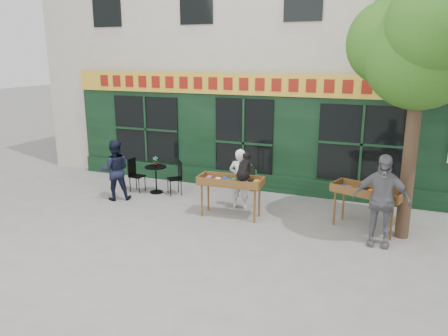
{
  "coord_description": "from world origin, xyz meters",
  "views": [
    {
      "loc": [
        4.03,
        -9.16,
        3.74
      ],
      "look_at": [
        0.13,
        0.5,
        1.06
      ],
      "focal_mm": 35.0,
      "sensor_mm": 36.0,
      "label": 1
    }
  ],
  "objects_px": {
    "book_cart_center": "(231,184)",
    "woman": "(240,179)",
    "man_left": "(115,170)",
    "book_cart_right": "(368,194)",
    "man_right": "(381,200)",
    "bistro_table": "(156,174)",
    "dog": "(244,166)"
  },
  "relations": [
    {
      "from": "book_cart_right",
      "to": "man_left",
      "type": "relative_size",
      "value": 1.0
    },
    {
      "from": "bistro_table",
      "to": "man_left",
      "type": "xyz_separation_m",
      "value": [
        -0.7,
        -0.9,
        0.26
      ]
    },
    {
      "from": "dog",
      "to": "man_left",
      "type": "xyz_separation_m",
      "value": [
        -3.66,
        0.12,
        -0.48
      ]
    },
    {
      "from": "woman",
      "to": "man_left",
      "type": "distance_m",
      "value": 3.36
    },
    {
      "from": "bistro_table",
      "to": "man_left",
      "type": "distance_m",
      "value": 1.17
    },
    {
      "from": "woman",
      "to": "bistro_table",
      "type": "distance_m",
      "value": 2.64
    },
    {
      "from": "book_cart_right",
      "to": "man_right",
      "type": "height_order",
      "value": "man_right"
    },
    {
      "from": "dog",
      "to": "man_right",
      "type": "bearing_deg",
      "value": -9.54
    },
    {
      "from": "book_cart_center",
      "to": "man_left",
      "type": "distance_m",
      "value": 3.31
    },
    {
      "from": "dog",
      "to": "book_cart_right",
      "type": "distance_m",
      "value": 2.79
    },
    {
      "from": "book_cart_center",
      "to": "man_left",
      "type": "relative_size",
      "value": 0.95
    },
    {
      "from": "book_cart_center",
      "to": "bistro_table",
      "type": "distance_m",
      "value": 2.8
    },
    {
      "from": "woman",
      "to": "man_right",
      "type": "relative_size",
      "value": 0.81
    },
    {
      "from": "man_left",
      "to": "man_right",
      "type": "bearing_deg",
      "value": 143.23
    },
    {
      "from": "book_cart_center",
      "to": "man_right",
      "type": "relative_size",
      "value": 0.81
    },
    {
      "from": "book_cart_center",
      "to": "woman",
      "type": "xyz_separation_m",
      "value": [
        0.0,
        0.65,
        -0.06
      ]
    },
    {
      "from": "man_right",
      "to": "bistro_table",
      "type": "height_order",
      "value": "man_right"
    },
    {
      "from": "book_cart_right",
      "to": "man_left",
      "type": "height_order",
      "value": "man_left"
    },
    {
      "from": "dog",
      "to": "man_right",
      "type": "height_order",
      "value": "man_right"
    },
    {
      "from": "man_right",
      "to": "book_cart_right",
      "type": "bearing_deg",
      "value": 110.96
    },
    {
      "from": "dog",
      "to": "man_left",
      "type": "height_order",
      "value": "man_left"
    },
    {
      "from": "dog",
      "to": "man_right",
      "type": "distance_m",
      "value": 3.05
    },
    {
      "from": "man_left",
      "to": "woman",
      "type": "bearing_deg",
      "value": 157.05
    },
    {
      "from": "book_cart_center",
      "to": "woman",
      "type": "bearing_deg",
      "value": 86.68
    },
    {
      "from": "man_right",
      "to": "man_left",
      "type": "xyz_separation_m",
      "value": [
        -6.68,
        0.44,
        -0.14
      ]
    },
    {
      "from": "dog",
      "to": "man_left",
      "type": "distance_m",
      "value": 3.7
    },
    {
      "from": "woman",
      "to": "man_left",
      "type": "height_order",
      "value": "man_left"
    },
    {
      "from": "woman",
      "to": "book_cart_right",
      "type": "height_order",
      "value": "woman"
    },
    {
      "from": "woman",
      "to": "man_right",
      "type": "xyz_separation_m",
      "value": [
        3.37,
        -1.03,
        0.18
      ]
    },
    {
      "from": "man_right",
      "to": "man_left",
      "type": "distance_m",
      "value": 6.69
    },
    {
      "from": "dog",
      "to": "bistro_table",
      "type": "height_order",
      "value": "dog"
    },
    {
      "from": "book_cart_right",
      "to": "woman",
      "type": "bearing_deg",
      "value": -166.03
    }
  ]
}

